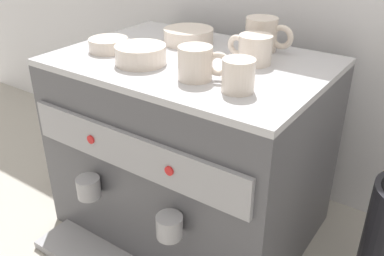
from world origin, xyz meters
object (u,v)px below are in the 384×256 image
at_px(espresso_machine, 191,148).
at_px(ceramic_cup_0, 238,75).
at_px(milk_pitcher, 73,159).
at_px(ceramic_cup_3, 254,49).
at_px(ceramic_bowl_0, 141,55).
at_px(ceramic_cup_1, 197,63).
at_px(ceramic_bowl_1, 109,45).
at_px(ceramic_cup_2, 263,34).
at_px(ceramic_bowl_2, 188,36).

xyz_separation_m(espresso_machine, ceramic_cup_0, (0.18, -0.10, 0.27)).
xyz_separation_m(ceramic_cup_0, milk_pitcher, (-0.61, 0.06, -0.44)).
bearing_deg(ceramic_cup_3, ceramic_bowl_0, -144.42).
bearing_deg(ceramic_cup_1, espresso_machine, 130.60).
bearing_deg(milk_pitcher, ceramic_cup_1, -5.86).
bearing_deg(ceramic_cup_3, ceramic_cup_0, -72.79).
bearing_deg(espresso_machine, milk_pitcher, -173.96).
xyz_separation_m(ceramic_cup_3, ceramic_bowl_0, (-0.21, -0.15, -0.01)).
bearing_deg(ceramic_cup_0, ceramic_bowl_1, 173.95).
height_order(ceramic_cup_1, ceramic_bowl_1, ceramic_cup_1).
xyz_separation_m(espresso_machine, ceramic_bowl_1, (-0.20, -0.06, 0.25)).
bearing_deg(milk_pitcher, ceramic_cup_2, 20.46).
relative_size(ceramic_cup_0, ceramic_cup_1, 0.86).
distance_m(ceramic_cup_1, ceramic_bowl_2, 0.26).
height_order(ceramic_cup_0, ceramic_bowl_2, ceramic_cup_0).
xyz_separation_m(ceramic_bowl_0, ceramic_bowl_2, (-0.01, 0.19, -0.00)).
bearing_deg(ceramic_bowl_2, ceramic_cup_2, 15.46).
relative_size(ceramic_cup_0, ceramic_bowl_2, 0.69).
height_order(ceramic_cup_3, milk_pitcher, ceramic_cup_3).
xyz_separation_m(ceramic_cup_1, milk_pitcher, (-0.51, 0.05, -0.44)).
distance_m(ceramic_cup_1, ceramic_bowl_1, 0.29).
height_order(ceramic_cup_2, ceramic_cup_3, ceramic_cup_2).
bearing_deg(ceramic_cup_0, ceramic_bowl_2, 141.55).
bearing_deg(ceramic_bowl_2, ceramic_cup_0, -38.45).
distance_m(espresso_machine, ceramic_cup_1, 0.30).
bearing_deg(ceramic_cup_1, ceramic_bowl_1, 173.09).
height_order(ceramic_cup_1, ceramic_cup_3, ceramic_cup_1).
xyz_separation_m(ceramic_cup_0, ceramic_bowl_0, (-0.26, 0.01, -0.01)).
height_order(ceramic_cup_1, ceramic_cup_2, ceramic_cup_2).
xyz_separation_m(espresso_machine, ceramic_bowl_0, (-0.07, -0.09, 0.26)).
bearing_deg(ceramic_cup_2, ceramic_bowl_2, -164.54).
distance_m(ceramic_cup_0, ceramic_cup_3, 0.17).
distance_m(ceramic_cup_2, ceramic_bowl_1, 0.38).
height_order(ceramic_cup_0, ceramic_bowl_0, ceramic_cup_0).
distance_m(espresso_machine, ceramic_cup_3, 0.31).
xyz_separation_m(ceramic_bowl_0, ceramic_bowl_1, (-0.13, 0.03, -0.01)).
relative_size(ceramic_cup_2, ceramic_cup_3, 1.09).
bearing_deg(ceramic_cup_0, ceramic_bowl_0, 176.93).
relative_size(ceramic_cup_1, ceramic_cup_3, 0.93).
height_order(ceramic_bowl_0, milk_pitcher, ceramic_bowl_0).
bearing_deg(ceramic_bowl_0, ceramic_cup_1, -2.81).
distance_m(ceramic_cup_3, milk_pitcher, 0.72).
bearing_deg(ceramic_bowl_1, milk_pitcher, 175.46).
bearing_deg(ceramic_bowl_0, espresso_machine, 50.77).
bearing_deg(espresso_machine, ceramic_bowl_2, 127.79).
xyz_separation_m(ceramic_cup_2, milk_pitcher, (-0.54, -0.20, -0.44)).
xyz_separation_m(ceramic_bowl_0, milk_pitcher, (-0.36, 0.05, -0.42)).
xyz_separation_m(ceramic_cup_3, ceramic_bowl_2, (-0.21, 0.05, -0.01)).
height_order(ceramic_cup_3, ceramic_bowl_1, ceramic_cup_3).
height_order(espresso_machine, ceramic_cup_1, ceramic_cup_1).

